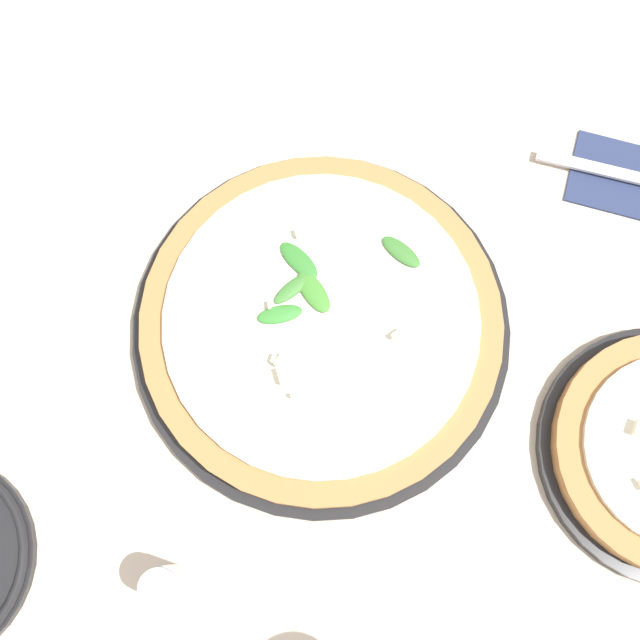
{
  "coord_description": "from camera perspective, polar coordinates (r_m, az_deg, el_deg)",
  "views": [
    {
      "loc": [
        0.0,
        -0.18,
        0.68
      ],
      "look_at": [
        -0.01,
        0.01,
        0.03
      ],
      "focal_mm": 42.0,
      "sensor_mm": 36.0,
      "label": 1
    }
  ],
  "objects": [
    {
      "name": "napkin",
      "position": [
        0.82,
        22.71,
        9.81
      ],
      "size": [
        0.14,
        0.11,
        0.01
      ],
      "rotation": [
        0.0,
        0.0,
        -0.25
      ],
      "color": "navy",
      "rests_on": "ground_plane"
    },
    {
      "name": "ground_plane",
      "position": [
        0.7,
        0.5,
        -1.31
      ],
      "size": [
        6.0,
        6.0,
        0.0
      ],
      "primitive_type": "plane",
      "color": "beige"
    },
    {
      "name": "shaker_pepper",
      "position": [
        0.66,
        -11.8,
        -19.19
      ],
      "size": [
        0.03,
        0.03,
        0.07
      ],
      "color": "silver",
      "rests_on": "ground_plane"
    },
    {
      "name": "pizza_arugula_main",
      "position": [
        0.69,
        -0.0,
        -0.3
      ],
      "size": [
        0.35,
        0.35,
        0.05
      ],
      "color": "black",
      "rests_on": "ground_plane"
    }
  ]
}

